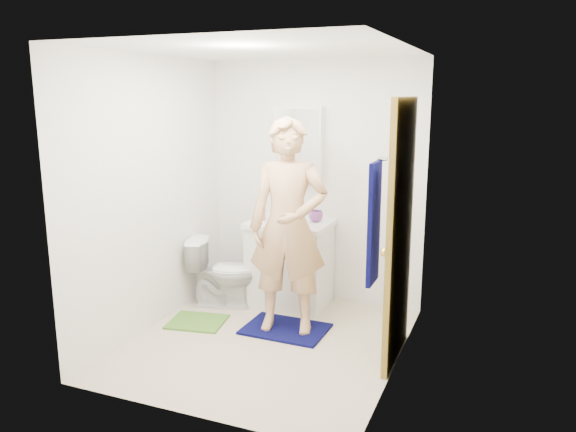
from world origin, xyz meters
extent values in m
cube|color=beige|center=(0.00, 0.00, -0.01)|extent=(2.20, 2.40, 0.02)
cube|color=white|center=(0.00, 0.00, 2.41)|extent=(2.20, 2.40, 0.02)
cube|color=white|center=(0.00, 1.21, 1.20)|extent=(2.20, 0.02, 2.40)
cube|color=white|center=(0.00, -1.21, 1.20)|extent=(2.20, 0.02, 2.40)
cube|color=white|center=(-1.11, 0.00, 1.20)|extent=(0.02, 2.40, 2.40)
cube|color=white|center=(1.11, 0.00, 1.20)|extent=(0.02, 2.40, 2.40)
cube|color=white|center=(-0.15, 0.91, 0.40)|extent=(0.75, 0.55, 0.80)
cube|color=white|center=(-0.15, 0.91, 0.83)|extent=(0.79, 0.59, 0.05)
cylinder|color=white|center=(-0.15, 0.91, 0.84)|extent=(0.40, 0.40, 0.03)
cylinder|color=silver|center=(-0.15, 1.09, 0.91)|extent=(0.03, 0.03, 0.12)
cube|color=white|center=(-0.15, 1.14, 1.60)|extent=(0.50, 0.12, 0.70)
cube|color=white|center=(-0.15, 1.08, 1.60)|extent=(0.46, 0.01, 0.66)
cube|color=olive|center=(1.07, 0.15, 1.02)|extent=(0.05, 0.80, 2.05)
sphere|color=gold|center=(1.03, -0.17, 0.95)|extent=(0.07, 0.07, 0.07)
cube|color=#060840|center=(1.03, -0.57, 1.25)|extent=(0.03, 0.24, 0.80)
cylinder|color=silver|center=(1.07, -0.57, 1.67)|extent=(0.06, 0.02, 0.02)
imported|color=white|center=(-0.75, 0.64, 0.34)|extent=(0.74, 0.54, 0.68)
cube|color=#060840|center=(0.06, 0.29, 0.01)|extent=(0.74, 0.53, 0.02)
cube|color=#528C2E|center=(-0.76, 0.14, 0.01)|extent=(0.56, 0.50, 0.02)
imported|color=#A9564F|center=(-0.45, 0.88, 0.95)|extent=(0.12, 0.12, 0.21)
imported|color=#81408E|center=(0.09, 1.00, 0.90)|extent=(0.17, 0.17, 0.11)
imported|color=tan|center=(0.08, 0.30, 0.95)|extent=(0.76, 0.58, 1.86)
camera|label=1|loc=(1.84, -4.04, 2.07)|focal=35.00mm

